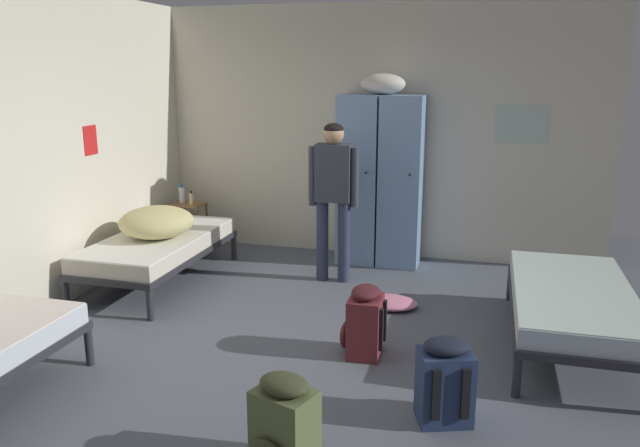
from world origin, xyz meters
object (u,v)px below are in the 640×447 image
(locker_bank, at_px, (380,177))
(shelf_unit, at_px, (189,222))
(bed_left_rear, at_px, (158,246))
(clothes_pile_pink, at_px, (389,302))
(person_traveler, at_px, (333,188))
(water_bottle, at_px, (182,195))
(backpack_olive, at_px, (284,426))
(bed_right, at_px, (572,300))
(lotion_bottle, at_px, (191,198))
(backpack_navy, at_px, (444,382))
(backpack_maroon, at_px, (364,322))
(bedding_heap, at_px, (157,222))

(locker_bank, relative_size, shelf_unit, 3.63)
(bed_left_rear, distance_m, clothes_pile_pink, 2.39)
(shelf_unit, bearing_deg, locker_bank, 3.38)
(person_traveler, bearing_deg, water_bottle, 162.12)
(bed_left_rear, height_order, backpack_olive, backpack_olive)
(water_bottle, distance_m, clothes_pile_pink, 3.03)
(locker_bank, distance_m, bed_left_rear, 2.47)
(bed_right, height_order, lotion_bottle, lotion_bottle)
(backpack_navy, bearing_deg, person_traveler, 118.67)
(backpack_navy, bearing_deg, backpack_maroon, 130.33)
(lotion_bottle, height_order, backpack_navy, lotion_bottle)
(shelf_unit, height_order, water_bottle, water_bottle)
(clothes_pile_pink, bearing_deg, bedding_heap, 179.05)
(bed_left_rear, bearing_deg, backpack_navy, -31.82)
(backpack_maroon, height_order, backpack_olive, same)
(bedding_heap, height_order, water_bottle, bedding_heap)
(locker_bank, height_order, backpack_olive, locker_bank)
(bed_left_rear, relative_size, bedding_heap, 2.54)
(locker_bank, height_order, backpack_navy, locker_bank)
(water_bottle, relative_size, backpack_navy, 0.40)
(water_bottle, relative_size, lotion_bottle, 1.38)
(backpack_navy, relative_size, clothes_pile_pink, 1.06)
(lotion_bottle, bearing_deg, backpack_olive, -57.25)
(backpack_olive, distance_m, backpack_navy, 1.07)
(bedding_heap, bearing_deg, bed_right, -7.10)
(shelf_unit, distance_m, lotion_bottle, 0.31)
(backpack_olive, bearing_deg, person_traveler, 99.21)
(bed_right, distance_m, water_bottle, 4.51)
(water_bottle, bearing_deg, backpack_navy, -42.37)
(water_bottle, bearing_deg, locker_bank, 2.78)
(lotion_bottle, relative_size, backpack_maroon, 0.29)
(bed_right, bearing_deg, water_bottle, 158.01)
(locker_bank, xyz_separation_m, backpack_maroon, (0.30, -2.36, -0.71))
(lotion_bottle, xyz_separation_m, backpack_maroon, (2.51, -2.19, -0.38))
(shelf_unit, xyz_separation_m, backpack_olive, (2.44, -3.72, -0.09))
(shelf_unit, height_order, clothes_pile_pink, shelf_unit)
(bed_left_rear, bearing_deg, person_traveler, 17.15)
(bed_right, distance_m, clothes_pile_pink, 1.58)
(locker_bank, bearing_deg, backpack_navy, -73.05)
(bed_left_rear, height_order, clothes_pile_pink, bed_left_rear)
(lotion_bottle, bearing_deg, backpack_maroon, -41.13)
(locker_bank, xyz_separation_m, person_traveler, (-0.34, -0.76, -0.00))
(shelf_unit, relative_size, lotion_bottle, 3.62)
(backpack_maroon, xyz_separation_m, backpack_navy, (0.65, -0.77, 0.00))
(bed_right, height_order, bedding_heap, bedding_heap)
(locker_bank, height_order, shelf_unit, locker_bank)
(backpack_olive, bearing_deg, bedding_heap, 130.57)
(bedding_heap, xyz_separation_m, backpack_navy, (2.96, -1.81, -0.38))
(clothes_pile_pink, bearing_deg, bed_left_rear, 178.07)
(bed_left_rear, distance_m, water_bottle, 1.25)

